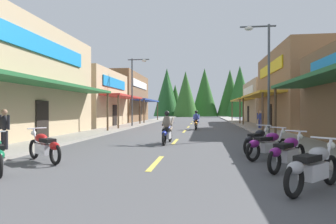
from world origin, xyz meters
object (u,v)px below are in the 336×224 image
object	(u,v)px
motorcycle_parked_right_0	(313,167)
pedestrian_browsing	(4,127)
rider_cruising_lead	(167,130)
motorcycle_parked_right_1	(287,152)
motorcycle_parked_right_3	(257,140)
pedestrian_by_shop	(260,119)
motorcycle_parked_right_2	(268,144)
streetlamp_right	(264,65)
motorcycle_parked_left_2	(44,146)
rider_cruising_trailing	(196,122)
streetlamp_left	(135,83)

from	to	relation	value
motorcycle_parked_right_0	pedestrian_browsing	world-z (taller)	pedestrian_browsing
motorcycle_parked_right_0	rider_cruising_lead	bearing A→B (deg)	73.60
motorcycle_parked_right_1	motorcycle_parked_right_3	xyz separation A→B (m)	(-0.23, 2.91, 0.00)
pedestrian_browsing	rider_cruising_lead	bearing A→B (deg)	-40.84
rider_cruising_lead	pedestrian_by_shop	xyz separation A→B (m)	(6.35, 10.48, 0.25)
motorcycle_parked_right_2	streetlamp_right	bearing A→B (deg)	38.89
motorcycle_parked_right_3	motorcycle_parked_left_2	distance (m)	7.37
motorcycle_parked_right_0	streetlamp_right	bearing A→B (deg)	38.57
pedestrian_by_shop	pedestrian_browsing	size ratio (longest dim) A/B	0.96
rider_cruising_trailing	motorcycle_parked_right_0	bearing A→B (deg)	-169.41
streetlamp_right	motorcycle_parked_right_1	world-z (taller)	streetlamp_right
motorcycle_parked_right_2	pedestrian_by_shop	world-z (taller)	pedestrian_by_shop
pedestrian_browsing	pedestrian_by_shop	bearing A→B (deg)	-22.74
streetlamp_left	pedestrian_browsing	world-z (taller)	streetlamp_left
pedestrian_browsing	streetlamp_right	bearing A→B (deg)	-38.60
motorcycle_parked_right_0	rider_cruising_trailing	distance (m)	17.15
motorcycle_parked_right_1	motorcycle_parked_right_2	world-z (taller)	same
rider_cruising_trailing	pedestrian_browsing	world-z (taller)	pedestrian_browsing
streetlamp_left	rider_cruising_lead	distance (m)	13.46
rider_cruising_lead	streetlamp_left	bearing A→B (deg)	24.28
streetlamp_right	motorcycle_parked_left_2	world-z (taller)	streetlamp_right
motorcycle_parked_right_3	pedestrian_by_shop	xyz separation A→B (m)	(2.64, 12.87, 0.42)
motorcycle_parked_right_1	pedestrian_browsing	bearing A→B (deg)	119.27
motorcycle_parked_right_2	motorcycle_parked_right_0	bearing A→B (deg)	-129.26
rider_cruising_trailing	pedestrian_browsing	distance (m)	14.82
streetlamp_left	pedestrian_by_shop	xyz separation A→B (m)	(10.97, -1.67, -3.24)
motorcycle_parked_right_1	rider_cruising_trailing	distance (m)	15.25
motorcycle_parked_right_0	motorcycle_parked_right_3	xyz separation A→B (m)	(-0.16, 4.85, 0.00)
motorcycle_parked_left_2	streetlamp_left	bearing A→B (deg)	-50.30
streetlamp_left	pedestrian_browsing	size ratio (longest dim) A/B	3.89
rider_cruising_trailing	pedestrian_by_shop	distance (m)	5.30
streetlamp_left	motorcycle_parked_right_0	bearing A→B (deg)	-66.36
motorcycle_parked_right_1	rider_cruising_lead	distance (m)	6.61
motorcycle_parked_right_2	motorcycle_parked_right_3	xyz separation A→B (m)	(-0.09, 1.28, 0.00)
pedestrian_browsing	motorcycle_parked_left_2	bearing A→B (deg)	-103.14
streetlamp_right	motorcycle_parked_right_2	xyz separation A→B (m)	(-1.40, -7.38, -3.76)
streetlamp_right	motorcycle_parked_right_1	xyz separation A→B (m)	(-1.26, -9.01, -3.76)
motorcycle_parked_right_2	motorcycle_parked_left_2	xyz separation A→B (m)	(-6.97, -1.35, 0.00)
motorcycle_parked_right_0	motorcycle_parked_left_2	world-z (taller)	same
streetlamp_left	motorcycle_parked_right_2	size ratio (longest dim) A/B	3.78
streetlamp_right	motorcycle_parked_left_2	size ratio (longest dim) A/B	3.64
motorcycle_parked_right_3	pedestrian_by_shop	bearing A→B (deg)	24.22
motorcycle_parked_right_3	pedestrian_browsing	distance (m)	9.54
streetlamp_right	motorcycle_parked_left_2	distance (m)	12.66
motorcycle_parked_left_2	streetlamp_right	bearing A→B (deg)	-98.91
pedestrian_browsing	motorcycle_parked_right_1	bearing A→B (deg)	-82.59
streetlamp_right	motorcycle_parked_right_2	bearing A→B (deg)	-100.74
motorcycle_parked_left_2	rider_cruising_trailing	xyz separation A→B (m)	(4.29, 14.71, 0.17)
streetlamp_right	motorcycle_parked_right_1	size ratio (longest dim) A/B	3.88
streetlamp_left	rider_cruising_lead	bearing A→B (deg)	-69.19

